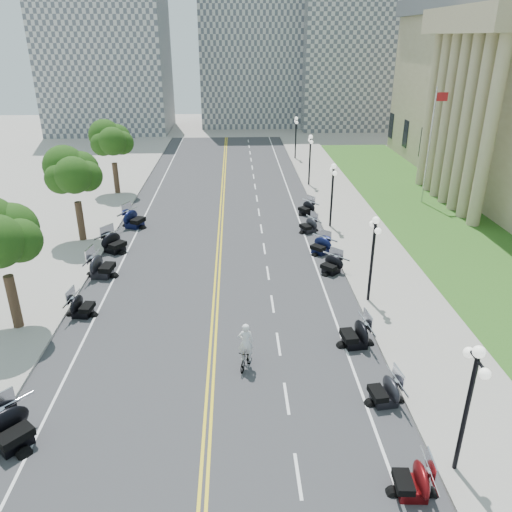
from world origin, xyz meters
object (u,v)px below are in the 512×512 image
object	(u,v)px
flagpole	(429,148)
cyclist_rider	(246,330)
bicycle	(246,358)
motorcycle_n_3	(413,479)

from	to	relation	value
flagpole	cyclist_rider	size ratio (longest dim) A/B	5.26
flagpole	bicycle	world-z (taller)	flagpole
flagpole	bicycle	distance (m)	29.23
flagpole	motorcycle_n_3	size ratio (longest dim) A/B	5.59
motorcycle_n_3	bicycle	world-z (taller)	motorcycle_n_3
motorcycle_n_3	bicycle	distance (m)	8.83
flagpole	motorcycle_n_3	xyz separation A→B (m)	(-11.20, -30.86, -4.37)
motorcycle_n_3	cyclist_rider	xyz separation A→B (m)	(-5.23, 7.11, 1.30)
flagpole	cyclist_rider	xyz separation A→B (m)	(-16.43, -23.75, -3.07)
flagpole	motorcycle_n_3	world-z (taller)	flagpole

